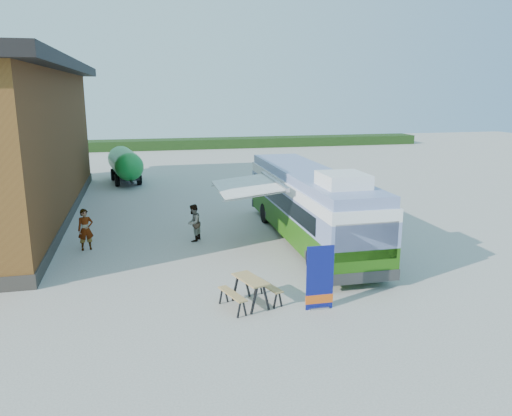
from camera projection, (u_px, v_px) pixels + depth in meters
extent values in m
plane|color=#BCB7AD|center=(238.00, 273.00, 17.14)|extent=(100.00, 100.00, 0.00)
cube|color=#264419|center=(243.00, 142.00, 54.80)|extent=(40.00, 3.00, 1.00)
cube|color=#336310|center=(308.00, 221.00, 20.60)|extent=(2.37, 11.08, 1.01)
cube|color=#7686B9|center=(309.00, 200.00, 20.39)|extent=(2.37, 11.08, 0.83)
cube|color=black|center=(279.00, 199.00, 20.58)|extent=(0.09, 9.22, 0.65)
cube|color=black|center=(331.00, 196.00, 21.07)|extent=(0.09, 9.22, 0.65)
cube|color=white|center=(309.00, 185.00, 20.25)|extent=(2.37, 11.08, 0.41)
cube|color=#7686B9|center=(309.00, 175.00, 20.16)|extent=(2.23, 10.89, 0.37)
cube|color=white|center=(343.00, 180.00, 16.73)|extent=(1.49, 1.67, 0.46)
cube|color=black|center=(366.00, 242.00, 15.20)|extent=(2.08, 0.07, 1.20)
cube|color=#2D2D2D|center=(364.00, 277.00, 15.51)|extent=(2.36, 0.21, 0.37)
cube|color=#2D2D2D|center=(274.00, 202.00, 25.86)|extent=(2.36, 0.21, 0.37)
cylinder|color=black|center=(314.00, 261.00, 16.96)|extent=(0.28, 0.92, 0.92)
cylinder|color=black|center=(370.00, 256.00, 17.41)|extent=(0.28, 0.92, 0.92)
cylinder|color=black|center=(265.00, 213.00, 23.53)|extent=(0.28, 0.92, 0.92)
cylinder|color=black|center=(307.00, 211.00, 23.97)|extent=(0.28, 0.92, 0.92)
cube|color=white|center=(246.00, 185.00, 19.62)|extent=(2.29, 3.66, 0.29)
cube|color=#A5A8AD|center=(274.00, 180.00, 19.83)|extent=(0.17, 3.95, 0.15)
cylinder|color=#A5A8AD|center=(254.00, 196.00, 18.20)|extent=(2.37, 0.06, 0.30)
cylinder|color=#A5A8AD|center=(239.00, 181.00, 21.09)|extent=(2.37, 0.06, 0.30)
cube|color=navy|center=(320.00, 278.00, 14.10)|extent=(0.81, 0.03, 1.90)
cube|color=#CF5113|center=(319.00, 299.00, 14.25)|extent=(0.82, 0.04, 0.27)
cube|color=#A5A8AD|center=(319.00, 308.00, 14.31)|extent=(0.57, 0.18, 0.06)
cylinder|color=#A5A8AD|center=(320.00, 278.00, 14.12)|extent=(0.02, 0.02, 1.90)
cube|color=tan|center=(250.00, 279.00, 14.37)|extent=(0.92, 1.40, 0.04)
cube|color=tan|center=(232.00, 294.00, 14.14)|extent=(0.66, 1.32, 0.04)
cube|color=tan|center=(268.00, 286.00, 14.74)|extent=(0.66, 1.32, 0.04)
cube|color=black|center=(254.00, 300.00, 13.91)|extent=(0.07, 0.07, 0.80)
cube|color=black|center=(266.00, 297.00, 14.11)|extent=(0.07, 0.07, 0.80)
cube|color=black|center=(236.00, 288.00, 14.81)|extent=(0.07, 0.07, 0.80)
cube|color=black|center=(247.00, 285.00, 15.01)|extent=(0.07, 0.07, 0.80)
imported|color=#999999|center=(86.00, 230.00, 19.44)|extent=(0.68, 0.53, 1.64)
imported|color=#999999|center=(193.00, 223.00, 20.59)|extent=(0.87, 0.94, 1.55)
cylinder|color=#198D34|center=(125.00, 163.00, 33.56)|extent=(2.41, 4.26, 1.81)
sphere|color=#198D34|center=(129.00, 167.00, 31.74)|extent=(1.81, 1.81, 1.81)
sphere|color=#198D34|center=(121.00, 159.00, 35.38)|extent=(1.81, 1.81, 1.81)
cube|color=black|center=(126.00, 174.00, 33.75)|extent=(1.84, 4.37, 0.20)
cube|color=black|center=(131.00, 182.00, 31.40)|extent=(0.30, 1.21, 0.10)
cylinder|color=black|center=(117.00, 180.00, 32.44)|extent=(0.37, 0.83, 0.81)
cylinder|color=black|center=(139.00, 179.00, 32.95)|extent=(0.37, 0.83, 0.81)
cylinder|color=black|center=(113.00, 174.00, 34.62)|extent=(0.37, 0.83, 0.81)
cylinder|color=black|center=(134.00, 173.00, 35.13)|extent=(0.37, 0.83, 0.81)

